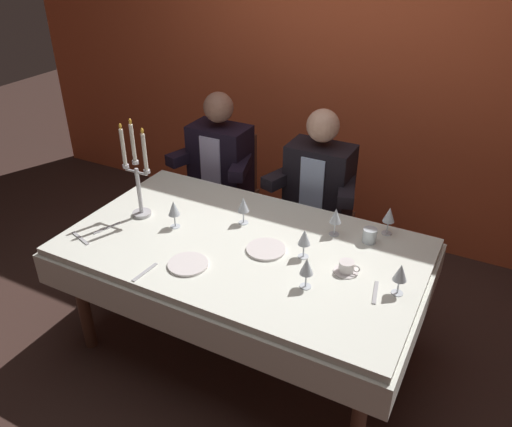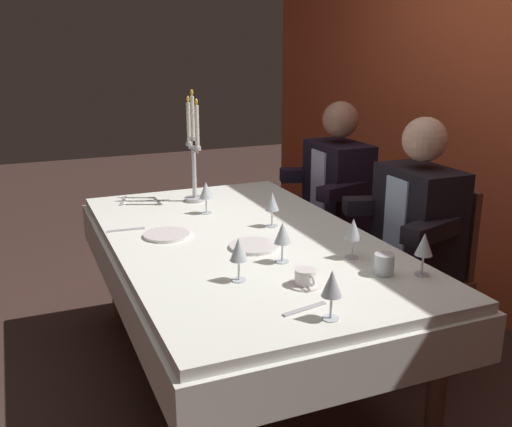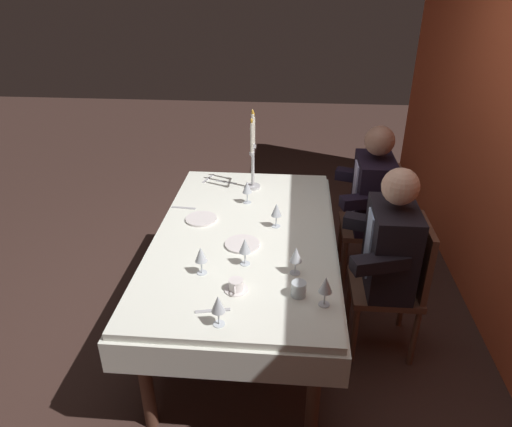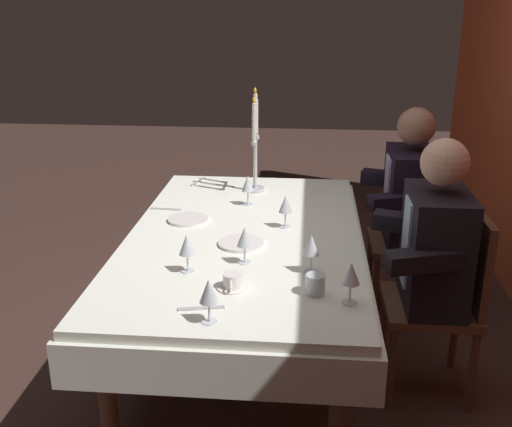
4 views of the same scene
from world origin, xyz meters
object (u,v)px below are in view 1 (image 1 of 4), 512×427
object	(u,v)px
dining_table	(243,262)
wine_glass_6	(304,238)
wine_glass_1	(174,209)
wine_glass_4	(389,215)
wine_glass_2	(336,216)
wine_glass_3	(307,267)
wine_glass_0	(400,273)
seated_diner_1	(319,182)
dinner_plate_1	(266,249)
coffee_cup_0	(347,268)
water_tumbler_0	(370,235)
candelabra	(137,178)
seated_diner_0	(221,160)
dinner_plate_0	(188,264)
wine_glass_5	(243,205)

from	to	relation	value
dining_table	wine_glass_6	bearing A→B (deg)	6.45
wine_glass_1	wine_glass_4	distance (m)	1.19
wine_glass_2	wine_glass_3	distance (m)	0.50
wine_glass_0	seated_diner_1	size ratio (longest dim) A/B	0.13
dinner_plate_1	coffee_cup_0	size ratio (longest dim) A/B	1.59
wine_glass_6	water_tumbler_0	distance (m)	0.40
candelabra	water_tumbler_0	world-z (taller)	candelabra
wine_glass_6	candelabra	bearing A→B (deg)	-177.35
wine_glass_4	wine_glass_1	bearing A→B (deg)	-155.73
water_tumbler_0	dinner_plate_1	bearing A→B (deg)	-144.03
seated_diner_1	dinner_plate_1	bearing A→B (deg)	-86.79
wine_glass_0	wine_glass_1	xyz separation A→B (m)	(-1.27, 0.01, -0.00)
seated_diner_0	dining_table	bearing A→B (deg)	-52.70
dining_table	candelabra	bearing A→B (deg)	-179.24
wine_glass_2	wine_glass_3	xyz separation A→B (m)	(0.04, -0.50, -0.00)
dinner_plate_0	water_tumbler_0	distance (m)	0.98
candelabra	wine_glass_1	size ratio (longest dim) A/B	3.63
dinner_plate_0	candelabra	bearing A→B (deg)	150.90
wine_glass_5	seated_diner_1	world-z (taller)	seated_diner_1
wine_glass_6	water_tumbler_0	xyz separation A→B (m)	(0.26, 0.30, -0.08)
wine_glass_1	wine_glass_5	xyz separation A→B (m)	(0.32, 0.22, 0.00)
seated_diner_0	seated_diner_1	world-z (taller)	same
water_tumbler_0	coffee_cup_0	bearing A→B (deg)	-93.28
dinner_plate_1	seated_diner_0	distance (m)	1.20
wine_glass_4	candelabra	bearing A→B (deg)	-160.56
candelabra	seated_diner_0	xyz separation A→B (m)	(0.00, 0.89, -0.25)
wine_glass_1	wine_glass_5	distance (m)	0.39
wine_glass_5	seated_diner_0	distance (m)	0.91
seated_diner_0	seated_diner_1	bearing A→B (deg)	0.00
wine_glass_6	seated_diner_1	bearing A→B (deg)	106.21
candelabra	wine_glass_3	distance (m)	1.14
wine_glass_3	wine_glass_6	bearing A→B (deg)	115.56
dinner_plate_0	seated_diner_1	distance (m)	1.21
wine_glass_3	seated_diner_0	world-z (taller)	seated_diner_0
wine_glass_5	coffee_cup_0	world-z (taller)	wine_glass_5
dining_table	seated_diner_0	bearing A→B (deg)	127.30
dinner_plate_0	wine_glass_5	distance (m)	0.51
dinner_plate_1	coffee_cup_0	xyz separation A→B (m)	(0.44, 0.01, 0.02)
dinner_plate_1	wine_glass_4	xyz separation A→B (m)	(0.52, 0.46, 0.11)
dining_table	dinner_plate_0	world-z (taller)	dinner_plate_0
wine_glass_1	water_tumbler_0	bearing A→B (deg)	19.53
coffee_cup_0	seated_diner_0	size ratio (longest dim) A/B	0.11
candelabra	wine_glass_3	bearing A→B (deg)	-9.00
dinner_plate_0	water_tumbler_0	bearing A→B (deg)	40.60
wine_glass_1	wine_glass_5	world-z (taller)	same
dining_table	candelabra	distance (m)	0.77
dinner_plate_1	wine_glass_4	world-z (taller)	wine_glass_4
wine_glass_6	seated_diner_1	distance (m)	0.89
wine_glass_1	coffee_cup_0	world-z (taller)	wine_glass_1
dining_table	coffee_cup_0	bearing A→B (deg)	1.60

